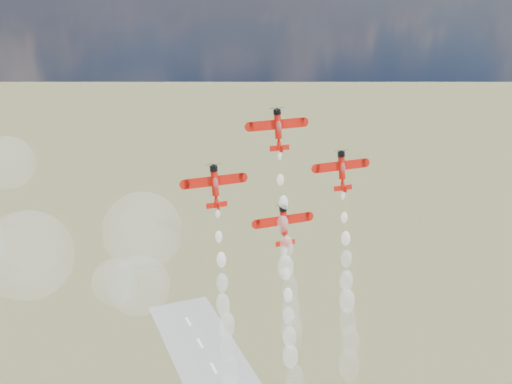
{
  "coord_description": "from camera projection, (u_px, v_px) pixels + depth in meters",
  "views": [
    {
      "loc": [
        -62.63,
        -115.59,
        153.05
      ],
      "look_at": [
        -16.4,
        0.54,
        109.76
      ],
      "focal_mm": 42.0,
      "sensor_mm": 36.0,
      "label": 1
    }
  ],
  "objects": [
    {
      "name": "plane_right",
      "position": [
        342.0,
        170.0,
        138.84
      ],
      "size": [
        13.12,
        4.37,
        9.3
      ],
      "rotation": [
        1.39,
        0.0,
        0.0
      ],
      "color": "red",
      "rests_on": "ground"
    },
    {
      "name": "smoke_trail_left",
      "position": [
        228.0,
        358.0,
        134.25
      ],
      "size": [
        5.14,
        11.0,
        43.78
      ],
      "color": "white",
      "rests_on": "plane_left"
    },
    {
      "name": "plane_slot",
      "position": [
        284.0,
        224.0,
        135.21
      ],
      "size": [
        13.12,
        4.37,
        9.3
      ],
      "rotation": [
        1.39,
        0.0,
        0.0
      ],
      "color": "red",
      "rests_on": "ground"
    },
    {
      "name": "smoke_trail_lead",
      "position": [
        289.0,
        298.0,
        138.33
      ],
      "size": [
        5.26,
        9.89,
        43.98
      ],
      "color": "white",
      "rests_on": "plane_lead"
    },
    {
      "name": "plane_left",
      "position": [
        215.0,
        185.0,
        128.02
      ],
      "size": [
        13.12,
        4.37,
        9.3
      ],
      "rotation": [
        1.39,
        0.0,
        0.0
      ],
      "color": "red",
      "rests_on": "ground"
    },
    {
      "name": "smoke_trail_right",
      "position": [
        348.0,
        330.0,
        145.01
      ],
      "size": [
        5.39,
        10.94,
        44.36
      ],
      "color": "white",
      "rests_on": "plane_right"
    },
    {
      "name": "drifted_smoke_cloud",
      "position": [
        14.0,
        253.0,
        137.78
      ],
      "size": [
        74.09,
        30.54,
        45.08
      ],
      "color": "white",
      "rests_on": "ground"
    },
    {
      "name": "plane_lead",
      "position": [
        278.0,
        129.0,
        131.65
      ],
      "size": [
        13.12,
        4.37,
        9.3
      ],
      "rotation": [
        1.39,
        0.0,
        0.0
      ],
      "color": "red",
      "rests_on": "ground"
    }
  ]
}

